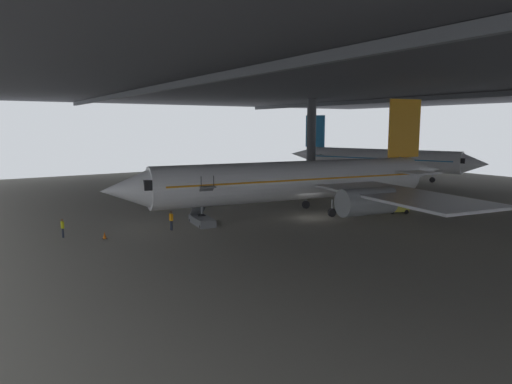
{
  "coord_description": "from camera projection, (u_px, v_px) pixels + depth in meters",
  "views": [
    {
      "loc": [
        36.59,
        -29.96,
        9.43
      ],
      "look_at": [
        -2.43,
        -5.03,
        2.7
      ],
      "focal_mm": 32.29,
      "sensor_mm": 36.0,
      "label": 1
    }
  ],
  "objects": [
    {
      "name": "ground_plane",
      "position": [
        309.0,
        217.0,
        47.84
      ],
      "size": [
        110.0,
        110.0,
        0.0
      ],
      "primitive_type": "plane",
      "color": "gray"
    },
    {
      "name": "airplane_distant",
      "position": [
        376.0,
        159.0,
        81.78
      ],
      "size": [
        34.78,
        34.64,
        11.32
      ],
      "color": "white",
      "rests_on": "ground_plane"
    },
    {
      "name": "crew_worker_by_stairs",
      "position": [
        171.0,
        219.0,
        41.56
      ],
      "size": [
        0.55,
        0.26,
        1.77
      ],
      "color": "#232838",
      "rests_on": "ground_plane"
    },
    {
      "name": "crew_worker_near_nose",
      "position": [
        63.0,
        227.0,
        38.87
      ],
      "size": [
        0.55,
        0.22,
        1.61
      ],
      "color": "#232838",
      "rests_on": "ground_plane"
    },
    {
      "name": "traffic_cone_orange",
      "position": [
        105.0,
        235.0,
        38.49
      ],
      "size": [
        0.36,
        0.36,
        0.6
      ],
      "color": "black",
      "rests_on": "ground_plane"
    },
    {
      "name": "baggage_tug",
      "position": [
        397.0,
        208.0,
        49.89
      ],
      "size": [
        2.08,
        2.51,
        0.9
      ],
      "color": "yellow",
      "rests_on": "ground_plane"
    },
    {
      "name": "hangar_structure",
      "position": [
        404.0,
        81.0,
        53.13
      ],
      "size": [
        121.0,
        99.0,
        15.11
      ],
      "color": "#4C4F54",
      "rests_on": "ground_plane"
    },
    {
      "name": "boarding_stairs",
      "position": [
        202.0,
        217.0,
        44.02
      ],
      "size": [
        4.55,
        2.06,
        4.86
      ],
      "color": "slate",
      "rests_on": "ground_plane"
    },
    {
      "name": "airplane_main",
      "position": [
        300.0,
        180.0,
        48.76
      ],
      "size": [
        39.15,
        40.21,
        12.43
      ],
      "color": "white",
      "rests_on": "ground_plane"
    }
  ]
}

